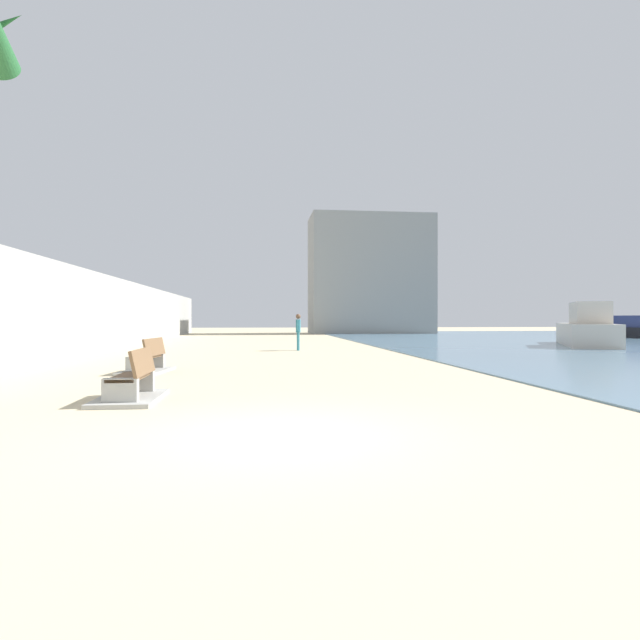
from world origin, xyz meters
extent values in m
plane|color=#C6B793|center=(0.00, 18.00, 0.00)|extent=(120.00, 120.00, 0.00)
cube|color=#9E9E99|center=(-7.50, 18.00, 1.76)|extent=(0.80, 64.00, 3.53)
cube|color=#9E9E99|center=(-2.66, 2.67, 0.25)|extent=(0.60, 0.21, 0.50)
cube|color=#9E9E99|center=(-2.65, 4.07, 0.25)|extent=(0.60, 0.21, 0.50)
cube|color=brown|center=(-2.65, 3.37, 0.45)|extent=(0.51, 1.60, 0.06)
cube|color=brown|center=(-2.42, 3.37, 0.73)|extent=(0.18, 1.60, 0.50)
cube|color=#9E9E99|center=(-2.65, 3.37, 0.04)|extent=(1.12, 2.11, 0.08)
cube|color=#9E9E99|center=(-3.51, 7.98, 0.25)|extent=(0.62, 0.28, 0.50)
cube|color=#9E9E99|center=(-3.32, 9.37, 0.25)|extent=(0.62, 0.28, 0.50)
cube|color=brown|center=(-3.42, 8.68, 0.45)|extent=(0.71, 1.65, 0.06)
cube|color=brown|center=(-3.19, 8.65, 0.73)|extent=(0.37, 1.61, 0.50)
cube|color=#9E9E99|center=(-3.42, 8.68, 0.04)|extent=(1.37, 2.23, 0.08)
cylinder|color=teal|center=(1.68, 18.51, 0.43)|extent=(0.12, 0.12, 0.87)
cylinder|color=teal|center=(1.65, 18.38, 0.43)|extent=(0.12, 0.12, 0.87)
cube|color=teal|center=(1.66, 18.45, 1.17)|extent=(0.25, 0.35, 0.61)
sphere|color=brown|center=(1.66, 18.45, 1.63)|extent=(0.23, 0.23, 0.23)
cylinder|color=teal|center=(1.71, 18.66, 1.20)|extent=(0.09, 0.09, 0.55)
cylinder|color=teal|center=(1.62, 18.23, 1.20)|extent=(0.09, 0.09, 0.55)
cube|color=beige|center=(17.72, 20.60, 0.64)|extent=(5.45, 8.16, 1.20)
cube|color=beige|center=(17.22, 19.52, 1.81)|extent=(2.95, 3.84, 1.15)
cube|color=black|center=(28.07, 32.64, 0.43)|extent=(3.40, 8.07, 0.79)
cube|color=navy|center=(28.30, 31.48, 1.28)|extent=(1.99, 3.65, 0.90)
cube|color=gray|center=(10.96, 46.00, 5.84)|extent=(12.00, 6.00, 11.69)
camera|label=1|loc=(-0.26, -7.14, 1.56)|focal=30.25mm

